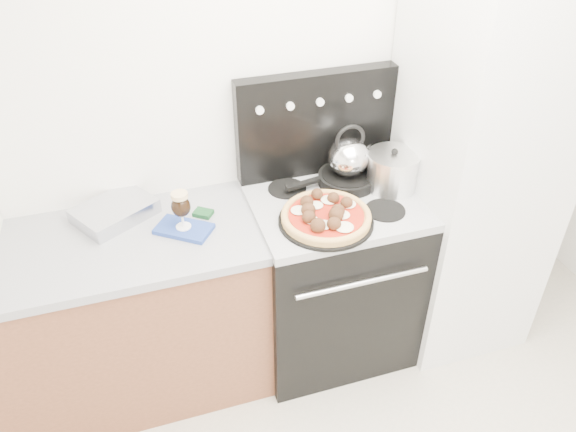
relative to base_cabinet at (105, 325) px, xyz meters
name	(u,v)px	position (x,y,z in m)	size (l,w,h in m)	color
room_shell	(424,271)	(1.02, -0.91, 0.82)	(3.52, 3.01, 2.52)	beige
base_cabinet	(105,325)	(0.00, 0.00, 0.00)	(1.45, 0.60, 0.86)	brown
countertop	(84,250)	(0.00, 0.00, 0.45)	(1.48, 0.63, 0.04)	#9898A1
stove_body	(330,278)	(1.10, -0.02, 0.01)	(0.76, 0.65, 0.88)	black
cooktop	(334,203)	(1.10, -0.02, 0.47)	(0.76, 0.65, 0.04)	#ADADB2
backguard	(316,124)	(1.10, 0.25, 0.74)	(0.76, 0.08, 0.50)	black
fridge	(473,172)	(1.80, -0.05, 0.52)	(0.64, 0.68, 1.90)	silver
foil_sheet	(115,211)	(0.14, 0.17, 0.50)	(0.32, 0.24, 0.06)	silver
oven_mitt	(184,229)	(0.42, -0.02, 0.48)	(0.23, 0.13, 0.02)	#233E95
beer_glass	(181,210)	(0.42, -0.02, 0.58)	(0.08, 0.08, 0.18)	black
pizza_pan	(326,221)	(1.00, -0.18, 0.50)	(0.41, 0.41, 0.01)	black
pizza	(326,215)	(1.00, -0.18, 0.53)	(0.38, 0.38, 0.05)	gold
skillet	(347,179)	(1.21, 0.09, 0.51)	(0.28, 0.28, 0.05)	black
tea_kettle	(349,154)	(1.21, 0.09, 0.65)	(0.19, 0.19, 0.21)	silver
stock_pot	(392,172)	(1.39, -0.01, 0.57)	(0.23, 0.23, 0.17)	silver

